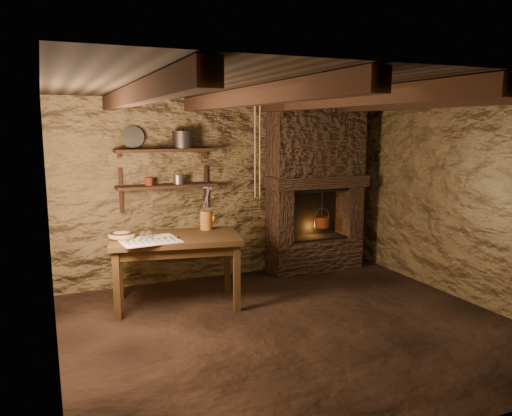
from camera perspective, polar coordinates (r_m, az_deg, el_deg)
name	(u,v)px	position (r m, az deg, el deg)	size (l,w,h in m)	color
floor	(293,327)	(5.30, 4.27, -13.40)	(4.50, 4.50, 0.00)	black
back_wall	(226,189)	(6.78, -3.41, 2.17)	(4.50, 0.04, 2.40)	brown
front_wall	(442,263)	(3.36, 20.49, -5.88)	(4.50, 0.04, 2.40)	brown
left_wall	(50,231)	(4.41, -22.47, -2.45)	(0.04, 4.00, 2.40)	brown
right_wall	(466,199)	(6.32, 22.86, 0.91)	(0.04, 4.00, 2.40)	brown
ceiling	(296,89)	(4.90, 4.62, 13.45)	(4.50, 4.00, 0.04)	black
beam_far_left	(138,94)	(4.40, -13.39, 12.52)	(0.14, 3.95, 0.16)	black
beam_mid_left	(248,97)	(4.68, -0.95, 12.57)	(0.14, 3.95, 0.16)	black
beam_mid_right	(341,99)	(5.15, 9.65, 12.15)	(0.14, 3.95, 0.16)	black
beam_far_right	(420,101)	(5.75, 18.25, 11.52)	(0.14, 3.95, 0.16)	black
shelf_lower	(167,186)	(6.37, -10.14, 2.48)	(1.25, 0.30, 0.04)	black
shelf_upper	(166,150)	(6.34, -10.26, 6.53)	(1.25, 0.30, 0.04)	black
hearth	(315,185)	(7.09, 6.79, 2.65)	(1.43, 0.51, 2.30)	#39261C
work_table	(176,268)	(5.82, -9.11, -6.79)	(1.56, 1.07, 0.82)	#332212
linen_cloth	(149,241)	(5.53, -12.08, -3.66)	(0.61, 0.49, 0.01)	silver
pewter_cutlery_row	(150,240)	(5.50, -12.05, -3.60)	(0.51, 0.20, 0.01)	gray
drinking_glasses	(149,234)	(5.63, -12.14, -2.96)	(0.20, 0.06, 0.08)	white
stoneware_jug	(206,211)	(5.99, -5.71, -0.37)	(0.19, 0.19, 0.52)	#AE6721
wooden_bowl	(122,236)	(5.69, -15.09, -3.09)	(0.30, 0.30, 0.10)	#A98849
iron_stockpot	(183,140)	(6.39, -8.37, 7.65)	(0.26, 0.26, 0.19)	#332F2D
tin_pan	(133,137)	(6.36, -13.93, 7.85)	(0.28, 0.28, 0.04)	gray
small_kettle	(178,179)	(6.40, -8.85, 3.25)	(0.17, 0.13, 0.18)	gray
rusty_tin	(149,181)	(6.32, -12.13, 2.99)	(0.10, 0.10, 0.10)	#5E1E12
red_pot	(322,221)	(7.17, 7.51, -1.51)	(0.24, 0.22, 0.54)	maroon
hanging_ropes	(257,147)	(5.86, 0.17, 6.94)	(0.08, 0.08, 1.20)	tan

